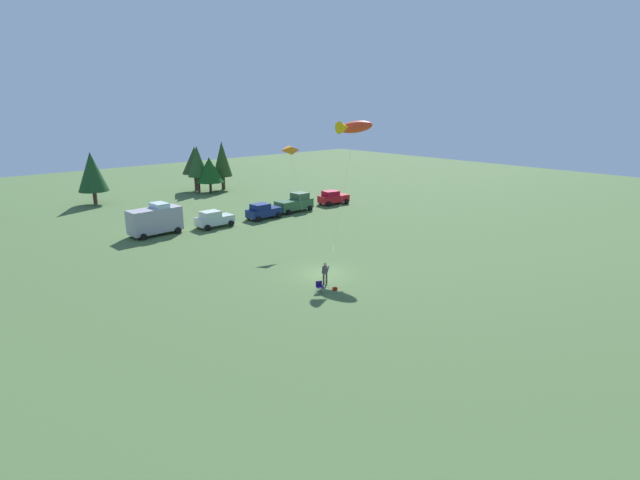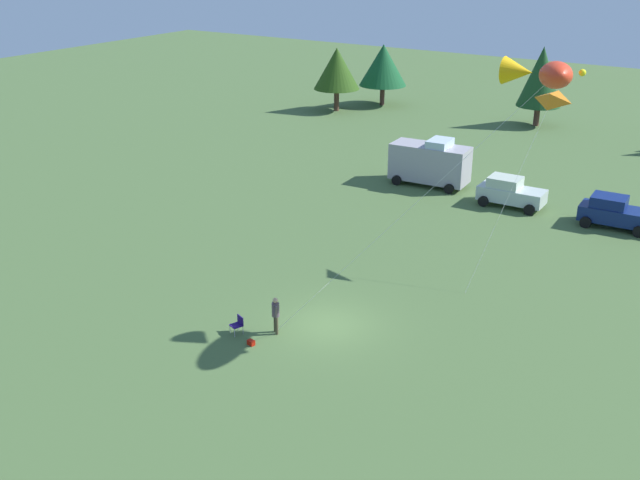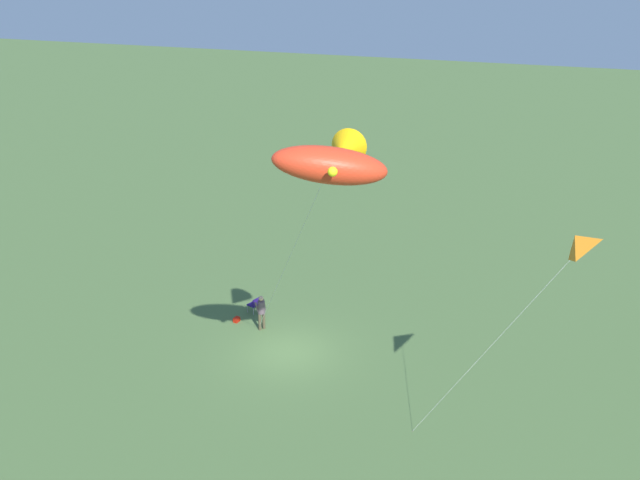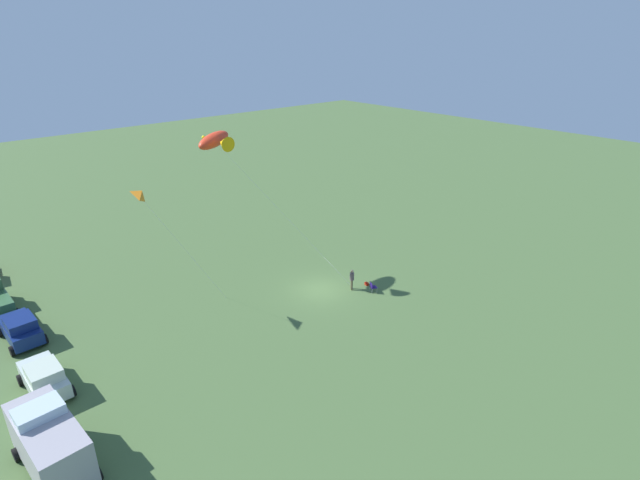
{
  "view_description": "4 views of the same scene",
  "coord_description": "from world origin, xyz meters",
  "px_view_note": "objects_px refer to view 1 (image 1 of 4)",
  "views": [
    {
      "loc": [
        -26.09,
        -28.54,
        13.6
      ],
      "look_at": [
        -1.75,
        -1.52,
        3.5
      ],
      "focal_mm": 28.0,
      "sensor_mm": 36.0,
      "label": 1
    },
    {
      "loc": [
        15.76,
        -25.39,
        16.5
      ],
      "look_at": [
        0.01,
        -0.74,
        4.42
      ],
      "focal_mm": 42.0,
      "sensor_mm": 36.0,
      "label": 2
    },
    {
      "loc": [
        27.15,
        9.83,
        17.62
      ],
      "look_at": [
        -1.15,
        1.11,
        5.11
      ],
      "focal_mm": 42.0,
      "sensor_mm": 36.0,
      "label": 3
    },
    {
      "loc": [
        -26.18,
        23.34,
        19.33
      ],
      "look_at": [
        -0.53,
        0.57,
        4.66
      ],
      "focal_mm": 28.0,
      "sensor_mm": 36.0,
      "label": 4
    }
  ],
  "objects_px": {
    "car_navy_hatch": "(263,211)",
    "kite_delta_orange": "(292,149)",
    "kite_large_fish": "(353,127)",
    "car_silver_compact": "(214,219)",
    "van_motorhome_grey": "(155,220)",
    "folding_chair": "(319,286)",
    "car_red_sedan": "(333,197)",
    "backpack_on_grass": "(335,289)",
    "truck_green_flatbed": "(295,203)",
    "person_kite_flyer": "(325,272)"
  },
  "relations": [
    {
      "from": "car_navy_hatch",
      "to": "kite_delta_orange",
      "type": "height_order",
      "value": "kite_delta_orange"
    },
    {
      "from": "person_kite_flyer",
      "to": "kite_large_fish",
      "type": "distance_m",
      "value": 14.94
    },
    {
      "from": "car_navy_hatch",
      "to": "backpack_on_grass",
      "type": "bearing_deg",
      "value": 64.69
    },
    {
      "from": "backpack_on_grass",
      "to": "folding_chair",
      "type": "bearing_deg",
      "value": 155.22
    },
    {
      "from": "folding_chair",
      "to": "car_silver_compact",
      "type": "height_order",
      "value": "car_silver_compact"
    },
    {
      "from": "person_kite_flyer",
      "to": "kite_large_fish",
      "type": "height_order",
      "value": "kite_large_fish"
    },
    {
      "from": "folding_chair",
      "to": "car_navy_hatch",
      "type": "xyz_separation_m",
      "value": [
        10.98,
        22.38,
        0.46
      ]
    },
    {
      "from": "car_red_sedan",
      "to": "kite_large_fish",
      "type": "distance_m",
      "value": 23.25
    },
    {
      "from": "truck_green_flatbed",
      "to": "folding_chair",
      "type": "bearing_deg",
      "value": -126.72
    },
    {
      "from": "car_red_sedan",
      "to": "kite_large_fish",
      "type": "relative_size",
      "value": 0.36
    },
    {
      "from": "car_navy_hatch",
      "to": "kite_large_fish",
      "type": "relative_size",
      "value": 0.35
    },
    {
      "from": "kite_large_fish",
      "to": "car_navy_hatch",
      "type": "bearing_deg",
      "value": 87.6
    },
    {
      "from": "person_kite_flyer",
      "to": "backpack_on_grass",
      "type": "height_order",
      "value": "person_kite_flyer"
    },
    {
      "from": "kite_delta_orange",
      "to": "van_motorhome_grey",
      "type": "bearing_deg",
      "value": 136.18
    },
    {
      "from": "backpack_on_grass",
      "to": "car_navy_hatch",
      "type": "distance_m",
      "value": 24.94
    },
    {
      "from": "car_silver_compact",
      "to": "car_red_sedan",
      "type": "xyz_separation_m",
      "value": [
        18.89,
        0.55,
        0.0
      ]
    },
    {
      "from": "person_kite_flyer",
      "to": "car_red_sedan",
      "type": "bearing_deg",
      "value": 172.39
    },
    {
      "from": "van_motorhome_grey",
      "to": "backpack_on_grass",
      "type": "bearing_deg",
      "value": -86.2
    },
    {
      "from": "van_motorhome_grey",
      "to": "truck_green_flatbed",
      "type": "bearing_deg",
      "value": -5.63
    },
    {
      "from": "kite_large_fish",
      "to": "backpack_on_grass",
      "type": "bearing_deg",
      "value": -141.09
    },
    {
      "from": "kite_large_fish",
      "to": "kite_delta_orange",
      "type": "xyz_separation_m",
      "value": [
        -1.68,
        6.87,
        -2.38
      ]
    },
    {
      "from": "car_red_sedan",
      "to": "kite_large_fish",
      "type": "bearing_deg",
      "value": 59.13
    },
    {
      "from": "person_kite_flyer",
      "to": "backpack_on_grass",
      "type": "relative_size",
      "value": 5.44
    },
    {
      "from": "person_kite_flyer",
      "to": "kite_delta_orange",
      "type": "bearing_deg",
      "value": -172.43
    },
    {
      "from": "kite_delta_orange",
      "to": "backpack_on_grass",
      "type": "bearing_deg",
      "value": -117.83
    },
    {
      "from": "car_navy_hatch",
      "to": "truck_green_flatbed",
      "type": "bearing_deg",
      "value": -175.02
    },
    {
      "from": "car_silver_compact",
      "to": "kite_delta_orange",
      "type": "distance_m",
      "value": 12.66
    },
    {
      "from": "folding_chair",
      "to": "car_red_sedan",
      "type": "distance_m",
      "value": 32.89
    },
    {
      "from": "backpack_on_grass",
      "to": "truck_green_flatbed",
      "type": "bearing_deg",
      "value": 56.83
    },
    {
      "from": "backpack_on_grass",
      "to": "car_red_sedan",
      "type": "xyz_separation_m",
      "value": [
        22.22,
        23.69,
        0.84
      ]
    },
    {
      "from": "person_kite_flyer",
      "to": "van_motorhome_grey",
      "type": "xyz_separation_m",
      "value": [
        -3.23,
        22.96,
        0.62
      ]
    },
    {
      "from": "car_navy_hatch",
      "to": "person_kite_flyer",
      "type": "bearing_deg",
      "value": 63.99
    },
    {
      "from": "car_navy_hatch",
      "to": "kite_large_fish",
      "type": "distance_m",
      "value": 18.62
    },
    {
      "from": "van_motorhome_grey",
      "to": "car_silver_compact",
      "type": "relative_size",
      "value": 1.31
    },
    {
      "from": "car_silver_compact",
      "to": "car_navy_hatch",
      "type": "xyz_separation_m",
      "value": [
        6.56,
        -0.26,
        0.0
      ]
    },
    {
      "from": "folding_chair",
      "to": "car_red_sedan",
      "type": "bearing_deg",
      "value": 156.92
    },
    {
      "from": "person_kite_flyer",
      "to": "kite_delta_orange",
      "type": "relative_size",
      "value": 0.18
    },
    {
      "from": "kite_large_fish",
      "to": "kite_delta_orange",
      "type": "distance_m",
      "value": 7.46
    },
    {
      "from": "car_navy_hatch",
      "to": "car_red_sedan",
      "type": "height_order",
      "value": "same"
    },
    {
      "from": "van_motorhome_grey",
      "to": "folding_chair",
      "type": "bearing_deg",
      "value": -88.67
    },
    {
      "from": "kite_large_fish",
      "to": "car_silver_compact",
      "type": "bearing_deg",
      "value": 110.64
    },
    {
      "from": "person_kite_flyer",
      "to": "car_silver_compact",
      "type": "distance_m",
      "value": 21.93
    },
    {
      "from": "folding_chair",
      "to": "van_motorhome_grey",
      "type": "height_order",
      "value": "van_motorhome_grey"
    },
    {
      "from": "folding_chair",
      "to": "truck_green_flatbed",
      "type": "xyz_separation_m",
      "value": [
        16.5,
        23.05,
        0.61
      ]
    },
    {
      "from": "folding_chair",
      "to": "kite_large_fish",
      "type": "bearing_deg",
      "value": 146.0
    },
    {
      "from": "car_silver_compact",
      "to": "car_red_sedan",
      "type": "relative_size",
      "value": 0.96
    },
    {
      "from": "car_red_sedan",
      "to": "truck_green_flatbed",
      "type": "bearing_deg",
      "value": 8.94
    },
    {
      "from": "person_kite_flyer",
      "to": "van_motorhome_grey",
      "type": "height_order",
      "value": "van_motorhome_grey"
    },
    {
      "from": "folding_chair",
      "to": "person_kite_flyer",
      "type": "bearing_deg",
      "value": 145.25
    },
    {
      "from": "truck_green_flatbed",
      "to": "car_red_sedan",
      "type": "distance_m",
      "value": 6.82
    }
  ]
}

